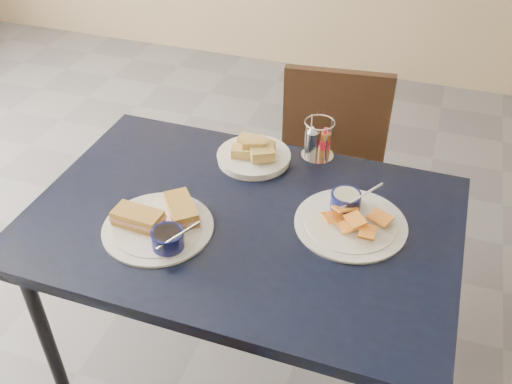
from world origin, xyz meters
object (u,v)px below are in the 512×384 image
(sandwich_plate, at_px, (160,223))
(plantain_plate, at_px, (350,217))
(dining_table, at_px, (242,233))
(chair_far, at_px, (332,169))
(bread_basket, at_px, (254,154))
(condiment_caddy, at_px, (317,141))

(sandwich_plate, distance_m, plantain_plate, 0.54)
(plantain_plate, bearing_deg, sandwich_plate, -157.29)
(dining_table, relative_size, plantain_plate, 3.87)
(chair_far, height_order, bread_basket, chair_far)
(condiment_caddy, bearing_deg, plantain_plate, -59.85)
(chair_far, relative_size, condiment_caddy, 6.52)
(chair_far, distance_m, condiment_caddy, 0.41)
(chair_far, bearing_deg, dining_table, -101.83)
(sandwich_plate, xyz_separation_m, plantain_plate, (0.50, 0.21, -0.01))
(plantain_plate, bearing_deg, condiment_caddy, 120.15)
(chair_far, height_order, condiment_caddy, same)
(chair_far, bearing_deg, condiment_caddy, -92.31)
(dining_table, xyz_separation_m, plantain_plate, (0.30, 0.08, 0.08))
(dining_table, distance_m, condiment_caddy, 0.42)
(dining_table, height_order, chair_far, chair_far)
(dining_table, xyz_separation_m, chair_far, (0.14, 0.66, -0.18))
(sandwich_plate, bearing_deg, dining_table, 32.45)
(plantain_plate, xyz_separation_m, bread_basket, (-0.36, 0.21, 0.01))
(dining_table, relative_size, sandwich_plate, 3.87)
(plantain_plate, bearing_deg, dining_table, -164.65)
(condiment_caddy, bearing_deg, chair_far, 87.69)
(sandwich_plate, height_order, plantain_plate, same)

